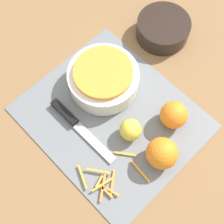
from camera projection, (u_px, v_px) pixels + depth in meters
ground_plane at (112, 117)px, 0.81m from camera, size 4.00×4.00×0.00m
cutting_board at (112, 117)px, 0.81m from camera, size 0.43×0.37×0.01m
bowl_speckled at (103, 78)px, 0.81m from camera, size 0.19×0.19×0.07m
bowl_dark at (163, 29)px, 0.89m from camera, size 0.15×0.15×0.05m
knife at (72, 119)px, 0.80m from camera, size 0.22×0.02×0.02m
orange_left at (162, 153)px, 0.73m from camera, size 0.08×0.08×0.08m
orange_right at (174, 115)px, 0.77m from camera, size 0.07×0.07×0.07m
lemon at (130, 130)px, 0.76m from camera, size 0.05×0.05×0.05m
peel_pile at (109, 178)px, 0.74m from camera, size 0.15×0.15×0.01m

